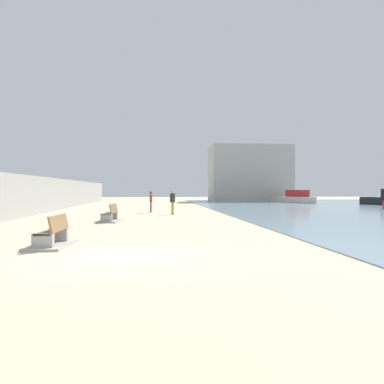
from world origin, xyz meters
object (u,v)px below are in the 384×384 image
at_px(bench_near, 52,239).
at_px(boat_far_right, 294,198).
at_px(person_standing, 151,200).
at_px(bench_far, 110,217).
at_px(person_walking, 173,200).

bearing_deg(bench_near, boat_far_right, 59.00).
height_order(person_standing, boat_far_right, boat_far_right).
xyz_separation_m(bench_far, person_standing, (2.18, 8.01, 0.72)).
bearing_deg(boat_far_right, bench_far, -127.68).
relative_size(bench_far, person_walking, 1.26).
relative_size(person_walking, boat_far_right, 0.22).
xyz_separation_m(person_walking, person_standing, (-1.52, 2.79, -0.07)).
bearing_deg(bench_near, person_standing, 80.21).
height_order(bench_near, person_walking, person_walking).
height_order(bench_near, bench_far, same).
bearing_deg(person_walking, bench_far, -125.35).
distance_m(person_walking, person_standing, 3.18).
relative_size(person_walking, person_standing, 1.06).
relative_size(person_standing, boat_far_right, 0.21).
height_order(bench_far, boat_far_right, boat_far_right).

